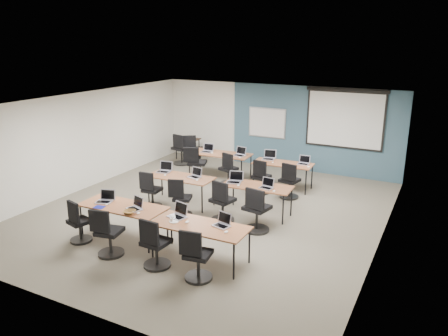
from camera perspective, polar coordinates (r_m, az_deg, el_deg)
The scene contains 58 objects.
floor at distance 10.83m, azimuth -1.94°, elevation -5.68°, with size 8.00×9.00×0.02m, color #6B6354.
ceiling at distance 10.12m, azimuth -2.09°, elevation 8.62°, with size 8.00×9.00×0.02m, color white.
wall_back at distance 14.38m, azimuth 6.85°, elevation 5.43°, with size 8.00×0.04×2.70m, color beige.
wall_front at distance 7.05m, azimuth -20.39°, elevation -7.46°, with size 8.00×0.04×2.70m, color beige.
wall_left at distance 12.79m, azimuth -17.86°, elevation 3.35°, with size 0.04×9.00×2.70m, color beige.
wall_right at distance 9.19m, azimuth 20.29°, elevation -1.89°, with size 0.04×9.00×2.70m, color beige.
blue_accent_panel at distance 13.97m, azimuth 11.62°, elevation 4.88°, with size 5.50×0.04×2.70m, color #3D5977.
whiteboard at distance 14.40m, azimuth 5.64°, elevation 5.89°, with size 1.28×0.03×0.98m.
projector_screen at distance 13.59m, azimuth 15.54°, elevation 6.60°, with size 2.40×0.10×1.82m.
training_table_front_left at distance 9.44m, azimuth -13.08°, elevation -5.06°, with size 1.89×0.79×0.73m.
training_table_front_right at distance 8.30m, azimuth -3.18°, elevation -7.73°, with size 1.88×0.78×0.73m.
training_table_mid_left at distance 11.15m, azimuth -5.70°, elevation -1.35°, with size 1.72×0.72×0.73m.
training_table_mid_right at distance 10.45m, azimuth 4.34°, elevation -2.57°, with size 1.66×0.69×0.73m.
training_table_back_left at distance 13.34m, azimuth -0.55°, elevation 1.75°, with size 1.91×0.79×0.73m.
training_table_back_right at distance 12.41m, azimuth 7.70°, elevation 0.43°, with size 1.67×0.69×0.73m.
laptop_0 at distance 9.72m, azimuth -15.25°, elevation -3.93°, with size 0.33×0.28×0.25m.
mouse_0 at distance 9.56m, azimuth -15.03°, elevation -4.59°, with size 0.05×0.09×0.03m, color white.
task_chair_0 at distance 9.60m, azimuth -18.48°, elevation -7.07°, with size 0.46×0.46×0.95m.
laptop_1 at distance 9.19m, azimuth -11.46°, elevation -4.88°, with size 0.32×0.27×0.24m.
mouse_1 at distance 8.94m, azimuth -11.12°, elevation -5.81°, with size 0.05×0.09×0.03m, color white.
task_chair_1 at distance 8.86m, azimuth -14.97°, elevation -8.61°, with size 0.52×0.52×1.00m.
laptop_2 at distance 8.67m, azimuth -5.96°, elevation -5.92°, with size 0.35×0.30×0.27m.
mouse_2 at distance 8.40m, azimuth -4.85°, elevation -7.03°, with size 0.07×0.10×0.04m, color white.
task_chair_2 at distance 8.25m, azimuth -9.03°, elevation -10.20°, with size 0.51×0.51×0.99m.
laptop_3 at distance 8.22m, azimuth -0.20°, elevation -7.15°, with size 0.31×0.26×0.24m.
mouse_3 at distance 7.97m, azimuth 0.28°, elevation -8.34°, with size 0.06×0.10×0.04m, color white.
task_chair_3 at distance 7.78m, azimuth -3.65°, elevation -11.81°, with size 0.50×0.50×0.98m.
laptop_4 at distance 11.57m, azimuth -7.81°, elevation -0.18°, with size 0.35×0.30×0.27m.
mouse_4 at distance 11.26m, azimuth -7.70°, elevation -0.93°, with size 0.06×0.09×0.03m, color white.
task_chair_4 at distance 11.09m, azimuth -9.53°, elevation -3.20°, with size 0.47×0.47×0.96m.
laptop_5 at distance 11.05m, azimuth -3.79°, elevation -0.88°, with size 0.31×0.27×0.24m.
mouse_5 at distance 10.79m, azimuth -3.54°, elevation -1.58°, with size 0.06×0.10×0.04m, color white.
task_chair_5 at distance 10.47m, azimuth -5.66°, elevation -4.28°, with size 0.48×0.46×0.95m.
laptop_6 at distance 10.63m, azimuth 1.42°, elevation -1.53°, with size 0.35×0.30×0.26m.
mouse_6 at distance 10.40m, azimuth 1.89°, elevation -2.27°, with size 0.06×0.10×0.03m, color white.
task_chair_6 at distance 10.09m, azimuth -0.26°, elevation -4.80°, with size 0.54×0.54×1.02m.
laptop_7 at distance 10.28m, azimuth 5.61°, elevation -2.29°, with size 0.30×0.26×0.23m.
mouse_7 at distance 10.08m, azimuth 6.56°, elevation -3.00°, with size 0.06×0.09×0.03m, color white.
task_chair_7 at distance 9.61m, azimuth 4.24°, elevation -5.90°, with size 0.57×0.57×1.04m.
laptop_8 at distance 13.50m, azimuth -2.20°, elevation 2.38°, with size 0.33×0.28×0.25m.
mouse_8 at distance 13.32m, azimuth -1.57°, elevation 1.97°, with size 0.06×0.10×0.04m, color white.
task_chair_8 at distance 13.01m, azimuth -3.68°, elevation 0.18°, with size 0.60×0.58×1.05m.
laptop_9 at distance 13.07m, azimuth 2.09°, elevation 1.91°, with size 0.34×0.29×0.26m.
mouse_9 at distance 12.82m, azimuth 2.08°, elevation 1.38°, with size 0.06×0.10×0.03m, color white.
task_chair_9 at distance 12.63m, azimuth 0.56°, elevation -0.46°, with size 0.51×0.49×0.97m.
laptop_10 at distance 12.74m, azimuth 5.89°, elevation 1.45°, with size 0.35×0.30×0.27m.
mouse_10 at distance 12.39m, azimuth 6.39°, elevation 0.74°, with size 0.05×0.09×0.03m, color white.
task_chair_10 at distance 11.96m, azimuth 4.82°, elevation -1.51°, with size 0.48×0.48×0.97m.
laptop_11 at distance 12.37m, azimuth 10.37°, elevation 0.78°, with size 0.31×0.26×0.24m.
mouse_11 at distance 12.11m, azimuth 10.97°, elevation 0.17°, with size 0.06×0.10×0.04m, color white.
task_chair_11 at distance 11.68m, azimuth 8.52°, elevation -2.04°, with size 0.51×0.51×0.99m.
blue_mousepad at distance 9.46m, azimuth -15.97°, elevation -4.94°, with size 0.22×0.18×0.01m, color navy.
snack_bowl at distance 8.97m, azimuth -12.25°, elevation -5.64°, with size 0.28×0.28×0.07m, color brown.
snack_plate at distance 8.46m, azimuth -6.57°, elevation -6.96°, with size 0.18×0.18×0.01m, color white.
coffee_cup at distance 8.43m, azimuth -6.85°, elevation -6.82°, with size 0.05×0.05×0.05m, color white.
utility_table at distance 15.35m, azimuth -4.79°, elevation 3.51°, with size 0.85×0.47×0.75m.
spare_chair_a at distance 14.65m, azimuth -3.93°, elevation 2.02°, with size 0.62×0.56×1.03m.
spare_chair_b at distance 14.75m, azimuth -5.65°, elevation 2.12°, with size 0.58×0.58×1.05m.
Camera 1 is at (4.94, -8.72, 4.10)m, focal length 35.00 mm.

